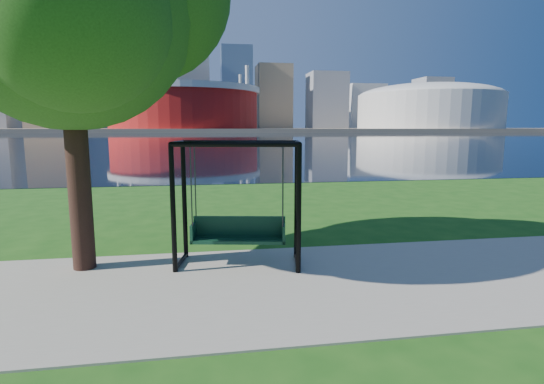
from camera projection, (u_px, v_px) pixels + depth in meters
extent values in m
plane|color=#1E5114|center=(257.00, 276.00, 7.33)|extent=(900.00, 900.00, 0.00)
cube|color=#9E937F|center=(261.00, 285.00, 6.84)|extent=(120.00, 4.00, 0.03)
cube|color=black|center=(205.00, 138.00, 106.82)|extent=(900.00, 180.00, 0.02)
cube|color=#937F60|center=(203.00, 130.00, 305.67)|extent=(900.00, 228.00, 2.00)
cylinder|color=maroon|center=(184.00, 108.00, 232.99)|extent=(80.00, 80.00, 22.00)
cylinder|color=silver|center=(184.00, 91.00, 231.56)|extent=(83.00, 83.00, 3.00)
cylinder|color=silver|center=(241.00, 102.00, 256.06)|extent=(2.00, 2.00, 32.00)
cylinder|color=silver|center=(127.00, 101.00, 245.49)|extent=(2.00, 2.00, 32.00)
cylinder|color=silver|center=(114.00, 96.00, 208.42)|extent=(2.00, 2.00, 32.00)
cylinder|color=silver|center=(247.00, 97.00, 219.00)|extent=(2.00, 2.00, 32.00)
cylinder|color=beige|center=(428.00, 112.00, 256.45)|extent=(84.00, 84.00, 20.00)
ellipsoid|color=beige|center=(429.00, 97.00, 255.09)|extent=(84.00, 84.00, 15.12)
cube|color=#998466|center=(46.00, 60.00, 276.97)|extent=(26.00, 26.00, 88.00)
cube|color=slate|center=(103.00, 62.00, 305.65)|extent=(30.00, 24.00, 95.00)
cube|color=gray|center=(143.00, 76.00, 292.69)|extent=(24.00, 24.00, 72.00)
cube|color=silver|center=(188.00, 76.00, 326.17)|extent=(32.00, 28.00, 80.00)
cube|color=slate|center=(236.00, 88.00, 309.07)|extent=(22.00, 22.00, 58.00)
cube|color=#998466|center=(273.00, 97.00, 329.27)|extent=(26.00, 26.00, 48.00)
cube|color=gray|center=(327.00, 101.00, 326.40)|extent=(28.00, 24.00, 42.00)
cube|color=silver|center=(364.00, 107.00, 357.67)|extent=(30.00, 26.00, 36.00)
cube|color=gray|center=(431.00, 103.00, 345.89)|extent=(24.00, 24.00, 40.00)
cube|color=#998466|center=(465.00, 110.00, 367.55)|extent=(26.00, 26.00, 32.00)
cylinder|color=black|center=(173.00, 210.00, 7.28)|extent=(0.10, 0.10, 2.26)
cylinder|color=black|center=(299.00, 211.00, 7.25)|extent=(0.10, 0.10, 2.26)
cylinder|color=black|center=(184.00, 201.00, 8.16)|extent=(0.10, 0.10, 2.26)
cylinder|color=black|center=(297.00, 202.00, 8.12)|extent=(0.10, 0.10, 2.26)
cylinder|color=black|center=(235.00, 144.00, 7.10)|extent=(2.14, 0.47, 0.09)
cylinder|color=black|center=(240.00, 143.00, 7.97)|extent=(2.14, 0.47, 0.09)
cylinder|color=black|center=(177.00, 143.00, 7.55)|extent=(0.24, 0.89, 0.09)
cylinder|color=black|center=(181.00, 261.00, 7.88)|extent=(0.23, 0.88, 0.07)
cylinder|color=black|center=(298.00, 143.00, 7.52)|extent=(0.24, 0.89, 0.09)
cylinder|color=black|center=(297.00, 262.00, 7.84)|extent=(0.23, 0.88, 0.07)
cube|color=black|center=(239.00, 240.00, 7.80)|extent=(1.77, 0.74, 0.06)
cube|color=black|center=(239.00, 226.00, 7.96)|extent=(1.70, 0.35, 0.37)
cube|color=black|center=(194.00, 232.00, 7.79)|extent=(0.13, 0.44, 0.33)
cube|color=black|center=(284.00, 233.00, 7.77)|extent=(0.13, 0.44, 0.33)
cylinder|color=#323237|center=(191.00, 187.00, 7.48)|extent=(0.03, 0.03, 1.42)
cylinder|color=#323237|center=(283.00, 187.00, 7.46)|extent=(0.03, 0.03, 1.42)
cylinder|color=#323237|center=(195.00, 184.00, 7.84)|extent=(0.03, 0.03, 1.42)
cylinder|color=#323237|center=(283.00, 185.00, 7.82)|extent=(0.03, 0.03, 1.42)
cylinder|color=black|center=(78.00, 162.00, 7.37)|extent=(0.39, 0.39, 3.90)
sphere|color=#264F17|center=(67.00, 1.00, 6.97)|extent=(4.25, 4.25, 4.25)
sphere|color=#264F17|center=(74.00, 14.00, 6.15)|extent=(2.83, 2.83, 2.83)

